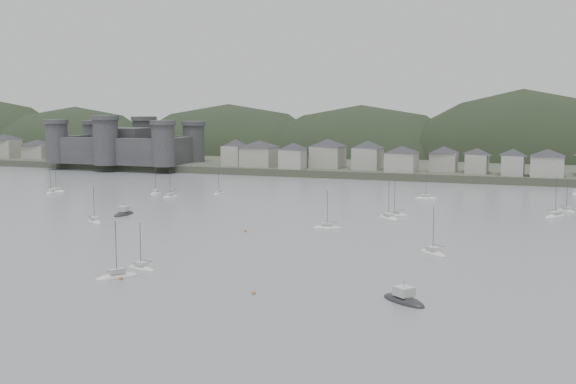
% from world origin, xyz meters
% --- Properties ---
extents(ground, '(900.00, 900.00, 0.00)m').
position_xyz_m(ground, '(0.00, 0.00, 0.00)').
color(ground, slate).
rests_on(ground, ground).
extents(far_shore_land, '(900.00, 250.00, 3.00)m').
position_xyz_m(far_shore_land, '(0.00, 295.00, 1.50)').
color(far_shore_land, '#383D2D').
rests_on(far_shore_land, ground).
extents(forested_ridge, '(851.55, 103.94, 102.57)m').
position_xyz_m(forested_ridge, '(4.83, 269.40, -11.28)').
color(forested_ridge, black).
rests_on(forested_ridge, ground).
extents(castle, '(66.00, 43.00, 20.00)m').
position_xyz_m(castle, '(-120.00, 179.80, 10.96)').
color(castle, '#38393B').
rests_on(castle, far_shore_land).
extents(waterfront_town, '(451.48, 28.46, 12.92)m').
position_xyz_m(waterfront_town, '(50.59, 183.34, 8.66)').
color(waterfront_town, gray).
rests_on(waterfront_town, far_shore_land).
extents(sailboat_lead, '(7.63, 3.85, 10.00)m').
position_xyz_m(sailboat_lead, '(29.81, 119.98, 0.18)').
color(sailboat_lead, silver).
rests_on(sailboat_lead, ground).
extents(moored_fleet, '(219.03, 179.46, 12.53)m').
position_xyz_m(moored_fleet, '(-18.58, 58.67, 0.18)').
color(moored_fleet, silver).
rests_on(moored_fleet, ground).
extents(motor_launch_near, '(8.86, 7.86, 4.08)m').
position_xyz_m(motor_launch_near, '(47.93, -2.51, 0.28)').
color(motor_launch_near, black).
rests_on(motor_launch_near, ground).
extents(motor_launch_far, '(3.69, 9.00, 4.09)m').
position_xyz_m(motor_launch_far, '(-41.05, 57.50, 0.28)').
color(motor_launch_far, black).
rests_on(motor_launch_far, ground).
extents(mooring_buoys, '(91.23, 120.82, 0.70)m').
position_xyz_m(mooring_buoys, '(-19.54, 34.36, 0.15)').
color(mooring_buoys, '#B26C3B').
rests_on(mooring_buoys, ground).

